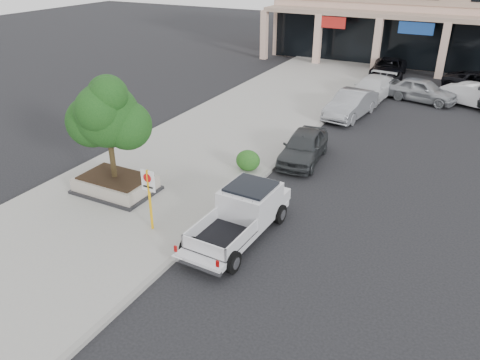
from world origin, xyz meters
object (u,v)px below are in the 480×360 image
at_px(planter, 116,184).
at_px(no_parking_sign, 149,192).
at_px(curb_car_a, 304,146).
at_px(pickup_truck, 237,217).
at_px(curb_car_c, 371,89).
at_px(curb_car_b, 351,104).
at_px(lot_car_b, 477,96).
at_px(lot_car_a, 422,90).
at_px(planter_tree, 112,115).
at_px(curb_car_d, 388,69).

bearing_deg(planter, no_parking_sign, -27.74).
xyz_separation_m(planter, curb_car_a, (5.56, 6.79, 0.25)).
relative_size(pickup_truck, curb_car_c, 1.03).
relative_size(curb_car_b, lot_car_b, 1.09).
distance_m(planter, lot_car_a, 21.38).
bearing_deg(no_parking_sign, planter_tree, 148.92).
bearing_deg(curb_car_c, planter, -101.77).
bearing_deg(pickup_truck, planter_tree, 175.58).
height_order(planter_tree, curb_car_a, planter_tree).
xyz_separation_m(no_parking_sign, pickup_truck, (2.85, 1.09, -0.81)).
bearing_deg(lot_car_a, pickup_truck, -176.32).
bearing_deg(pickup_truck, lot_car_b, 74.76).
height_order(no_parking_sign, curb_car_b, no_parking_sign).
distance_m(pickup_truck, curb_car_b, 14.66).
distance_m(curb_car_c, lot_car_b, 6.46).
height_order(curb_car_c, lot_car_b, curb_car_c).
xyz_separation_m(no_parking_sign, curb_car_c, (2.91, 19.94, -0.90)).
height_order(lot_car_a, lot_car_b, lot_car_a).
bearing_deg(planter, curb_car_a, 50.68).
bearing_deg(curb_car_c, lot_car_a, 25.40).
bearing_deg(curb_car_a, curb_car_c, 82.25).
bearing_deg(curb_car_a, curb_car_d, 83.67).
relative_size(pickup_truck, lot_car_a, 1.17).
bearing_deg(planter, planter_tree, 48.97).
bearing_deg(pickup_truck, curb_car_d, 92.57).
xyz_separation_m(curb_car_b, curb_car_c, (0.21, 4.18, -0.04)).
xyz_separation_m(planter_tree, no_parking_sign, (2.92, -1.76, -1.78)).
bearing_deg(lot_car_b, pickup_truck, -176.37).
xyz_separation_m(no_parking_sign, lot_car_b, (9.21, 21.35, -0.92)).
bearing_deg(lot_car_a, planter, 167.62).
height_order(planter, pickup_truck, pickup_truck).
distance_m(no_parking_sign, lot_car_a, 21.84).
relative_size(curb_car_a, lot_car_a, 0.95).
relative_size(curb_car_d, lot_car_b, 1.22).
relative_size(planter, pickup_truck, 0.61).
distance_m(planter, no_parking_sign, 3.64).
distance_m(curb_car_a, curb_car_c, 11.55).
height_order(no_parking_sign, curb_car_d, no_parking_sign).
xyz_separation_m(curb_car_a, curb_car_c, (0.40, 11.54, 0.01)).
height_order(planter_tree, curb_car_d, planter_tree).
bearing_deg(curb_car_b, lot_car_b, 48.37).
xyz_separation_m(pickup_truck, lot_car_a, (3.10, 19.90, -0.06)).
distance_m(curb_car_d, lot_car_a, 6.16).
relative_size(curb_car_c, curb_car_d, 0.96).
distance_m(planter_tree, pickup_truck, 6.36).
relative_size(pickup_truck, curb_car_a, 1.23).
height_order(curb_car_b, curb_car_c, curb_car_b).
xyz_separation_m(planter_tree, curb_car_c, (5.83, 18.18, -2.68)).
xyz_separation_m(pickup_truck, curb_car_d, (-0.17, 25.13, -0.09)).
bearing_deg(lot_car_b, lot_car_a, 117.31).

